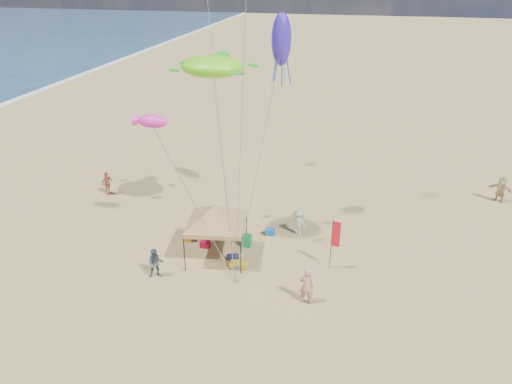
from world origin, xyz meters
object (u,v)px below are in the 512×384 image
cooler_red (205,244)px  chair_yellow (188,235)px  canopy_tent (215,207)px  person_near_a (306,286)px  person_near_b (156,263)px  person_near_c (299,222)px  cooler_blue (270,232)px  feather_flag (335,237)px  beach_cart (238,264)px  person_far_c (501,189)px  person_far_a (107,183)px  chair_green (247,241)px

cooler_red → chair_yellow: chair_yellow is taller
canopy_tent → cooler_red: (-0.96, 0.79, -2.85)m
person_near_a → person_near_b: bearing=-4.0°
person_near_c → cooler_blue: bearing=32.5°
cooler_red → person_near_a: 7.27m
feather_flag → person_near_c: 4.14m
canopy_tent → beach_cart: 3.26m
cooler_red → cooler_blue: same height
cooler_red → person_near_c: (4.93, 2.69, 0.59)m
chair_yellow → beach_cart: 4.14m
person_near_c → person_far_c: person_far_c is taller
person_near_c → beach_cart: bearing=73.5°
canopy_tent → chair_yellow: 3.69m
cooler_red → person_near_c: 5.65m
person_near_a → person_far_a: size_ratio=1.11×
canopy_tent → person_near_a: canopy_tent is taller
chair_green → beach_cart: 2.23m
chair_green → person_near_a: size_ratio=0.37×
person_near_c → person_near_a: bearing=116.0°
person_far_c → chair_yellow: bearing=-125.7°
cooler_blue → person_near_c: size_ratio=0.34×
cooler_red → person_near_b: size_ratio=0.33×
canopy_tent → person_near_b: 4.17m
person_near_c → person_far_a: person_far_a is taller
canopy_tent → person_near_a: 6.36m
chair_green → beach_cart: chair_green is taller
cooler_red → canopy_tent: bearing=-39.3°
chair_green → person_near_a: bearing=-47.5°
canopy_tent → chair_green: (1.31, 1.44, -2.69)m
canopy_tent → cooler_blue: bearing=51.4°
cooler_red → person_near_c: size_ratio=0.34×
feather_flag → person_near_b: 9.25m
person_near_a → person_near_c: size_ratio=1.21×
feather_flag → cooler_red: size_ratio=5.34×
canopy_tent → chair_green: canopy_tent is taller
canopy_tent → chair_green: 3.32m
canopy_tent → person_far_a: size_ratio=3.45×
cooler_red → person_far_a: size_ratio=0.32×
beach_cart → person_far_a: bearing=148.9°
cooler_blue → person_far_c: 16.20m
chair_green → cooler_red: bearing=-164.1°
person_near_a → person_far_a: 17.37m
chair_green → person_near_a: 5.89m
cooler_red → cooler_blue: (3.32, 2.17, 0.00)m
person_near_a → chair_green: bearing=-48.8°
cooler_blue → chair_yellow: chair_yellow is taller
person_near_a → feather_flag: bearing=-109.2°
feather_flag → beach_cart: bearing=-168.1°
canopy_tent → feather_flag: canopy_tent is taller
canopy_tent → person_near_b: bearing=-134.6°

